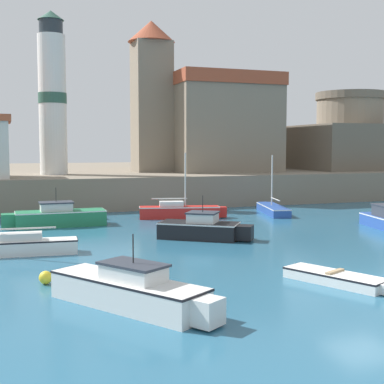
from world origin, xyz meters
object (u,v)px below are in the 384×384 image
Objects in this scene: motorboat_green_0 at (58,217)px; church at (202,121)px; sailboat_blue_8 at (273,209)px; mooring_buoy at (46,278)px; sailboat_white_1 at (5,246)px; sailboat_red_6 at (180,211)px; motorboat_black_4 at (202,228)px; lighthouse at (52,96)px; dinghy_white_2 at (337,278)px; motorboat_white_7 at (131,290)px; fortress at (349,142)px.

motorboat_green_0 is 24.74m from church.
mooring_buoy is (-17.61, -15.64, -0.10)m from sailboat_blue_8.
sailboat_white_1 is (-3.16, -8.57, -0.17)m from motorboat_green_0.
sailboat_white_1 is at bearing -140.75° from sailboat_red_6.
sailboat_white_1 is 14.99m from sailboat_red_6.
motorboat_black_4 reaches higher than mooring_buoy.
mooring_buoy is 37.26m from church.
church is at bearing 60.41° from mooring_buoy.
lighthouse is (2.81, 27.71, 9.08)m from mooring_buoy.
church is 15.85m from lighthouse.
dinghy_white_2 is 18.90m from sailboat_red_6.
sailboat_white_1 is at bearing -126.85° from church.
church reaches higher than lighthouse.
mooring_buoy is at bearing -97.11° from motorboat_green_0.
sailboat_red_6 is at bearing 89.38° from dinghy_white_2.
dinghy_white_2 is 10.69m from motorboat_black_4.
dinghy_white_2 is (8.24, -17.99, -0.38)m from motorboat_green_0.
motorboat_white_7 reaches higher than dinghy_white_2.
motorboat_black_4 is 0.84× the size of motorboat_white_7.
sailboat_blue_8 is at bearing 51.84° from motorboat_white_7.
church is 16.97m from fortress.
lighthouse is at bearing -175.50° from fortress.
motorboat_green_0 is 0.42× the size of church.
motorboat_black_4 is (10.13, 1.20, 0.13)m from sailboat_white_1.
lighthouse reaches higher than sailboat_blue_8.
dinghy_white_2 is at bearing -39.54° from sailboat_white_1.
sailboat_white_1 is at bearing -100.82° from lighthouse.
sailboat_red_6 is at bearing -115.40° from church.
motorboat_white_7 is (-6.49, -10.95, -0.00)m from motorboat_black_4.
sailboat_white_1 is at bearing 110.48° from motorboat_white_7.
dinghy_white_2 is 0.70× the size of sailboat_blue_8.
church is 1.09× the size of fortress.
fortress is (36.17, 24.35, 5.08)m from sailboat_white_1.
motorboat_green_0 is 36.91m from fortress.
dinghy_white_2 is 8.85× the size of mooring_buoy.
sailboat_blue_8 is at bearing 4.30° from motorboat_green_0.
motorboat_white_7 is (-7.97, -19.24, 0.06)m from sailboat_red_6.
sailboat_white_1 reaches higher than motorboat_white_7.
sailboat_red_6 is 1.04× the size of motorboat_white_7.
sailboat_white_1 is at bearing 103.02° from mooring_buoy.
lighthouse is at bearing 89.04° from motorboat_white_7.
church is (15.75, 35.63, 7.05)m from motorboat_white_7.
church is (7.99, 35.30, 7.39)m from dinghy_white_2.
motorboat_green_0 is 1.27× the size of motorboat_black_4.
dinghy_white_2 is 0.31× the size of fortress.
sailboat_blue_8 is (8.84, 8.56, -0.22)m from motorboat_black_4.
church is at bearing 53.15° from sailboat_white_1.
motorboat_white_7 is at bearing -59.46° from mooring_buoy.
mooring_buoy is at bearing -139.03° from fortress.
church is at bearing 69.43° from motorboat_black_4.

